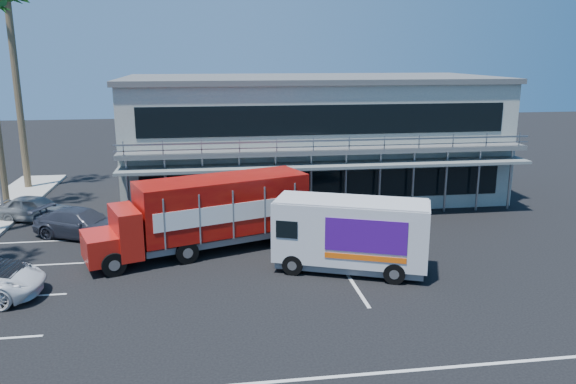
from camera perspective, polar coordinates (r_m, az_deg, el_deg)
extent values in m
plane|color=black|center=(21.52, 1.56, -9.79)|extent=(120.00, 120.00, 0.00)
cube|color=gray|center=(35.38, 2.22, 5.52)|extent=(22.00, 10.00, 7.00)
cube|color=#515454|center=(35.04, 2.27, 11.43)|extent=(22.40, 10.40, 0.30)
cube|color=#515454|center=(29.94, 4.18, 4.16)|extent=(22.00, 1.20, 0.25)
cube|color=gray|center=(29.33, 4.43, 4.94)|extent=(22.00, 0.08, 0.90)
cube|color=slate|center=(29.78, 4.28, 2.73)|extent=(22.00, 1.80, 0.15)
cube|color=black|center=(30.90, 3.88, 0.68)|extent=(20.00, 0.06, 1.60)
cube|color=black|center=(30.28, 3.99, 7.33)|extent=(20.00, 0.06, 1.60)
cylinder|color=brown|center=(39.75, -25.73, 8.72)|extent=(0.44, 0.44, 12.00)
cube|color=#B4160E|center=(24.29, -18.49, -5.33)|extent=(1.95, 2.44, 1.13)
cube|color=#B4160E|center=(24.30, -16.17, -3.86)|extent=(1.68, 2.54, 1.98)
cube|color=black|center=(24.14, -16.26, -2.58)|extent=(0.71, 1.90, 0.66)
cube|color=#A4150A|center=(25.28, -6.63, -1.26)|extent=(7.90, 4.74, 2.45)
cube|color=slate|center=(25.70, -6.54, -4.41)|extent=(7.78, 4.40, 0.28)
cube|color=white|center=(24.24, -5.60, -2.13)|extent=(6.55, 2.34, 0.80)
cube|color=white|center=(26.38, -7.57, -0.86)|extent=(6.55, 2.34, 0.80)
cylinder|color=black|center=(23.52, -17.29, -7.05)|extent=(1.02, 0.59, 0.98)
cylinder|color=black|center=(25.45, -18.18, -5.51)|extent=(1.02, 0.59, 0.98)
cylinder|color=black|center=(24.17, -10.23, -6.05)|extent=(1.02, 0.59, 0.98)
cylinder|color=black|center=(26.05, -11.63, -4.64)|extent=(1.02, 0.59, 0.98)
cylinder|color=black|center=(25.79, -0.59, -4.54)|extent=(1.02, 0.59, 0.98)
cylinder|color=black|center=(27.56, -2.57, -3.33)|extent=(1.02, 0.59, 0.98)
cube|color=silver|center=(22.74, 6.39, -3.97)|extent=(6.45, 4.19, 2.44)
cube|color=slate|center=(23.19, 6.30, -7.15)|extent=(6.14, 3.91, 0.31)
cube|color=black|center=(23.19, -1.06, -2.85)|extent=(0.69, 1.62, 0.83)
cube|color=silver|center=(22.39, 6.48, -0.93)|extent=(6.32, 4.11, 0.07)
cube|color=#410D7C|center=(21.61, 7.90, -4.49)|extent=(2.93, 1.18, 1.31)
cube|color=#410D7C|center=(23.63, 8.40, -2.90)|extent=(2.93, 1.18, 1.31)
cube|color=#F2590C|center=(21.90, 7.83, -6.66)|extent=(2.93, 1.17, 0.22)
cylinder|color=black|center=(22.65, 0.49, -7.40)|extent=(0.88, 0.57, 0.84)
cylinder|color=black|center=(24.34, 1.45, -5.86)|extent=(0.88, 0.57, 0.84)
cylinder|color=black|center=(22.18, 10.76, -8.13)|extent=(0.88, 0.57, 0.84)
cylinder|color=black|center=(23.91, 10.97, -6.49)|extent=(0.88, 0.57, 0.84)
imported|color=#2D303C|center=(28.79, -20.20, -3.01)|extent=(5.17, 3.79, 1.39)
imported|color=slate|center=(32.52, -24.27, -1.52)|extent=(4.35, 2.76, 1.38)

